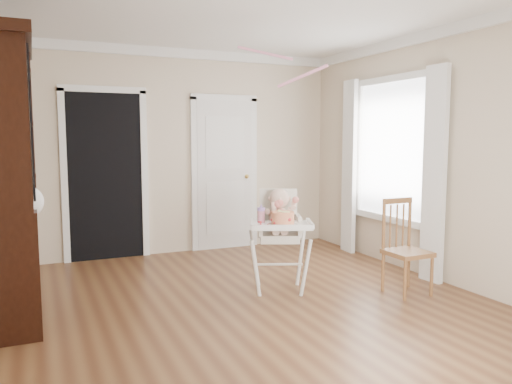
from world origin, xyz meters
name	(u,v)px	position (x,y,z in m)	size (l,w,h in m)	color
floor	(249,309)	(0.00, 0.00, 0.00)	(5.00, 5.00, 0.00)	#512F1C
ceiling	(248,1)	(0.00, 0.00, 2.70)	(5.00, 5.00, 0.00)	white
wall_back	(175,152)	(0.00, 2.50, 1.35)	(4.50, 4.50, 0.00)	beige
wall_right	(444,156)	(2.25, 0.00, 1.35)	(5.00, 5.00, 0.00)	beige
crown_molding	(248,8)	(0.00, 0.00, 2.64)	(4.50, 5.00, 0.12)	white
doorway	(105,172)	(-0.90, 2.48, 1.11)	(1.06, 0.05, 2.22)	black
closet_door	(225,175)	(0.70, 2.48, 1.02)	(0.96, 0.09, 2.13)	white
window_right	(389,159)	(2.18, 0.80, 1.29)	(0.13, 1.84, 2.30)	white
high_chair	(279,228)	(0.50, 0.39, 0.64)	(0.82, 0.91, 1.04)	white
baby	(279,212)	(0.51, 0.41, 0.80)	(0.29, 0.30, 0.47)	beige
cake	(283,218)	(0.40, 0.12, 0.79)	(0.28, 0.28, 0.13)	silver
sippy_cup	(261,214)	(0.27, 0.33, 0.80)	(0.08, 0.08, 0.19)	#CC7D93
china_cabinet	(0,181)	(-1.99, 0.64, 1.19)	(0.63, 1.41, 2.38)	black
dining_chair	(406,250)	(1.62, -0.19, 0.44)	(0.38, 0.38, 0.94)	brown
streamer	(265,53)	(0.09, -0.14, 2.25)	(0.03, 0.50, 0.02)	pink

